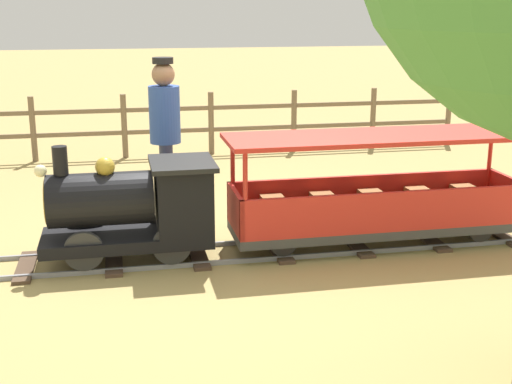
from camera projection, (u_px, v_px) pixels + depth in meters
name	position (u px, v px, depth m)	size (l,w,h in m)	color
ground_plane	(250.00, 253.00, 6.03)	(60.00, 60.00, 0.00)	#A38C51
track	(278.00, 249.00, 6.08)	(0.70, 6.40, 0.04)	gray
locomotive	(136.00, 206.00, 5.72)	(0.66, 1.45, 0.97)	black
passenger_car	(377.00, 199.00, 6.15)	(0.76, 2.70, 0.97)	#3F3F3F
conductor_person	(165.00, 127.00, 6.68)	(0.30, 0.30, 1.62)	#282D47
fence_section	(211.00, 121.00, 9.93)	(0.08, 7.48, 0.90)	#756047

